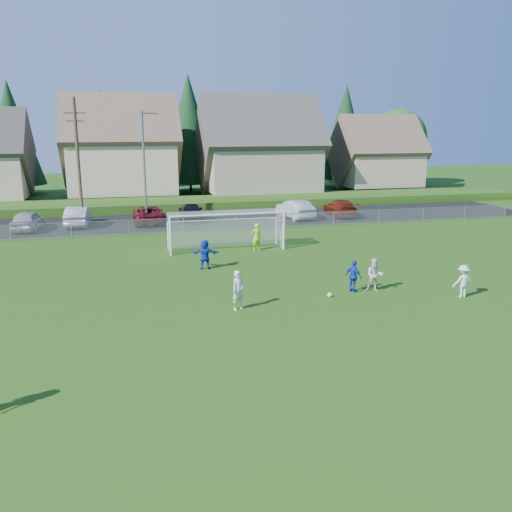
{
  "coord_description": "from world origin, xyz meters",
  "views": [
    {
      "loc": [
        -6.61,
        -17.93,
        7.86
      ],
      "look_at": [
        0.0,
        8.0,
        1.4
      ],
      "focal_mm": 38.0,
      "sensor_mm": 36.0,
      "label": 1
    }
  ],
  "objects_px": {
    "car_b": "(78,216)",
    "soccer_ball": "(330,295)",
    "player_blue_b": "(205,254)",
    "car_c": "(149,214)",
    "goalkeeper": "(256,237)",
    "car_a": "(27,220)",
    "player_white_c": "(463,281)",
    "car_d": "(191,212)",
    "car_g": "(340,208)",
    "car_f": "(295,209)",
    "player_white_b": "(375,275)",
    "soccer_goal": "(225,224)",
    "player_white_a": "(238,290)",
    "player_blue_a": "(354,276)"
  },
  "relations": [
    {
      "from": "goalkeeper",
      "to": "car_b",
      "type": "bearing_deg",
      "value": -56.84
    },
    {
      "from": "player_white_a",
      "to": "player_white_c",
      "type": "relative_size",
      "value": 1.13
    },
    {
      "from": "player_blue_a",
      "to": "car_g",
      "type": "xyz_separation_m",
      "value": [
        8.32,
        21.27,
        -0.05
      ]
    },
    {
      "from": "player_white_a",
      "to": "soccer_goal",
      "type": "xyz_separation_m",
      "value": [
        1.79,
        11.93,
        0.75
      ]
    },
    {
      "from": "car_g",
      "to": "soccer_ball",
      "type": "bearing_deg",
      "value": 72.07
    },
    {
      "from": "player_blue_b",
      "to": "car_b",
      "type": "xyz_separation_m",
      "value": [
        -7.73,
        15.93,
        -0.06
      ]
    },
    {
      "from": "player_white_b",
      "to": "car_a",
      "type": "bearing_deg",
      "value": 154.32
    },
    {
      "from": "soccer_ball",
      "to": "car_d",
      "type": "bearing_deg",
      "value": 98.72
    },
    {
      "from": "player_white_b",
      "to": "goalkeeper",
      "type": "height_order",
      "value": "goalkeeper"
    },
    {
      "from": "car_f",
      "to": "car_g",
      "type": "xyz_separation_m",
      "value": [
        4.29,
        0.15,
        -0.06
      ]
    },
    {
      "from": "player_blue_a",
      "to": "car_a",
      "type": "bearing_deg",
      "value": 13.65
    },
    {
      "from": "soccer_ball",
      "to": "player_white_c",
      "type": "xyz_separation_m",
      "value": [
        6.02,
        -1.53,
        0.67
      ]
    },
    {
      "from": "player_blue_b",
      "to": "car_c",
      "type": "relative_size",
      "value": 0.32
    },
    {
      "from": "car_g",
      "to": "car_d",
      "type": "bearing_deg",
      "value": 2.18
    },
    {
      "from": "car_a",
      "to": "car_f",
      "type": "bearing_deg",
      "value": -174.49
    },
    {
      "from": "player_white_c",
      "to": "car_g",
      "type": "bearing_deg",
      "value": -100.03
    },
    {
      "from": "soccer_goal",
      "to": "player_white_a",
      "type": "bearing_deg",
      "value": -98.52
    },
    {
      "from": "car_f",
      "to": "player_blue_b",
      "type": "bearing_deg",
      "value": 48.16
    },
    {
      "from": "car_d",
      "to": "soccer_goal",
      "type": "relative_size",
      "value": 0.67
    },
    {
      "from": "player_white_c",
      "to": "car_f",
      "type": "bearing_deg",
      "value": -89.56
    },
    {
      "from": "player_blue_b",
      "to": "car_a",
      "type": "xyz_separation_m",
      "value": [
        -11.42,
        14.87,
        -0.08
      ]
    },
    {
      "from": "player_blue_b",
      "to": "car_b",
      "type": "distance_m",
      "value": 17.71
    },
    {
      "from": "car_b",
      "to": "soccer_ball",
      "type": "bearing_deg",
      "value": 122.89
    },
    {
      "from": "goalkeeper",
      "to": "car_a",
      "type": "height_order",
      "value": "goalkeeper"
    },
    {
      "from": "player_blue_a",
      "to": "soccer_goal",
      "type": "xyz_separation_m",
      "value": [
        -4.17,
        10.77,
        0.85
      ]
    },
    {
      "from": "player_blue_b",
      "to": "goalkeeper",
      "type": "distance_m",
      "value": 5.52
    },
    {
      "from": "soccer_ball",
      "to": "car_c",
      "type": "distance_m",
      "value": 23.4
    },
    {
      "from": "car_a",
      "to": "soccer_goal",
      "type": "distance_m",
      "value": 16.94
    },
    {
      "from": "player_white_c",
      "to": "car_b",
      "type": "height_order",
      "value": "car_b"
    },
    {
      "from": "car_c",
      "to": "car_d",
      "type": "distance_m",
      "value": 3.57
    },
    {
      "from": "car_d",
      "to": "car_f",
      "type": "height_order",
      "value": "car_f"
    },
    {
      "from": "player_white_b",
      "to": "car_g",
      "type": "distance_m",
      "value": 22.64
    },
    {
      "from": "car_b",
      "to": "goalkeeper",
      "type": "bearing_deg",
      "value": 137.73
    },
    {
      "from": "player_white_b",
      "to": "car_c",
      "type": "relative_size",
      "value": 0.31
    },
    {
      "from": "soccer_goal",
      "to": "car_f",
      "type": "bearing_deg",
      "value": 51.59
    },
    {
      "from": "car_a",
      "to": "car_b",
      "type": "height_order",
      "value": "car_b"
    },
    {
      "from": "goalkeeper",
      "to": "car_g",
      "type": "height_order",
      "value": "goalkeeper"
    },
    {
      "from": "goalkeeper",
      "to": "soccer_goal",
      "type": "relative_size",
      "value": 0.24
    },
    {
      "from": "car_b",
      "to": "car_c",
      "type": "xyz_separation_m",
      "value": [
        5.56,
        -0.21,
        -0.05
      ]
    },
    {
      "from": "car_a",
      "to": "goalkeeper",
      "type": "bearing_deg",
      "value": 149.38
    },
    {
      "from": "player_white_c",
      "to": "car_b",
      "type": "bearing_deg",
      "value": -53.23
    },
    {
      "from": "player_white_a",
      "to": "car_a",
      "type": "distance_m",
      "value": 25.02
    },
    {
      "from": "player_white_a",
      "to": "player_blue_a",
      "type": "xyz_separation_m",
      "value": [
        5.96,
        1.15,
        -0.1
      ]
    },
    {
      "from": "soccer_goal",
      "to": "car_c",
      "type": "bearing_deg",
      "value": 111.19
    },
    {
      "from": "car_c",
      "to": "player_white_a",
      "type": "bearing_deg",
      "value": 96.09
    },
    {
      "from": "player_white_b",
      "to": "player_white_c",
      "type": "relative_size",
      "value": 1.04
    },
    {
      "from": "goalkeeper",
      "to": "soccer_goal",
      "type": "bearing_deg",
      "value": -35.77
    },
    {
      "from": "goalkeeper",
      "to": "car_f",
      "type": "distance_m",
      "value": 12.89
    },
    {
      "from": "soccer_ball",
      "to": "car_g",
      "type": "height_order",
      "value": "car_g"
    },
    {
      "from": "car_g",
      "to": "car_b",
      "type": "bearing_deg",
      "value": 4.28
    }
  ]
}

